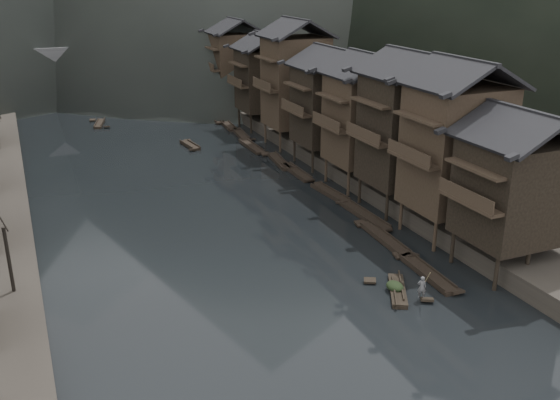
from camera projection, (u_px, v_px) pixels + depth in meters
water at (252, 265)px, 47.38m from camera, size 300.00×300.00×0.00m
right_bank at (374, 110)px, 94.43m from camera, size 40.00×200.00×1.80m
stilt_houses at (336, 89)px, 67.37m from camera, size 9.00×67.60×15.79m
moored_sampans at (288, 168)px, 69.54m from camera, size 3.03×61.29×0.47m
midriver_boats at (142, 125)px, 88.57m from camera, size 10.74×26.61×0.44m
stone_bridge at (103, 67)px, 107.54m from camera, size 40.00×6.00×9.00m
hero_sampan at (398, 290)px, 43.28m from camera, size 3.16×4.79×0.44m
cargo_heap at (395, 282)px, 43.22m from camera, size 1.10×1.44×0.66m
boatman at (422, 284)px, 41.91m from camera, size 0.71×0.62×1.62m
bamboo_pole at (427, 253)px, 41.19m from camera, size 1.14×2.42×2.89m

